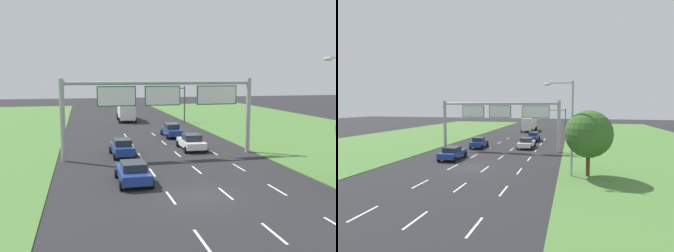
# 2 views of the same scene
# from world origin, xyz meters

# --- Properties ---
(ground_plane) EXTENTS (200.00, 200.00, 0.00)m
(ground_plane) POSITION_xyz_m (0.00, 0.00, 0.00)
(ground_plane) COLOR #262628
(lane_dashes_inner_left) EXTENTS (0.14, 44.40, 0.01)m
(lane_dashes_inner_left) POSITION_xyz_m (-1.75, 3.00, 0.00)
(lane_dashes_inner_left) COLOR white
(lane_dashes_inner_left) RESTS_ON ground_plane
(lane_dashes_inner_right) EXTENTS (0.14, 44.40, 0.01)m
(lane_dashes_inner_right) POSITION_xyz_m (1.75, 3.00, 0.00)
(lane_dashes_inner_right) COLOR white
(lane_dashes_inner_right) RESTS_ON ground_plane
(lane_dashes_slip) EXTENTS (0.14, 44.40, 0.01)m
(lane_dashes_slip) POSITION_xyz_m (5.25, 3.00, 0.00)
(lane_dashes_slip) COLOR white
(lane_dashes_slip) RESTS_ON ground_plane
(car_near_red) EXTENTS (2.25, 4.19, 1.49)m
(car_near_red) POSITION_xyz_m (-3.51, 3.59, 0.76)
(car_near_red) COLOR navy
(car_near_red) RESTS_ON ground_plane
(car_lead_silver) EXTENTS (2.14, 4.17, 1.59)m
(car_lead_silver) POSITION_xyz_m (-3.35, 12.28, 0.80)
(car_lead_silver) COLOR navy
(car_lead_silver) RESTS_ON ground_plane
(car_mid_lane) EXTENTS (2.31, 4.45, 1.56)m
(car_mid_lane) POSITION_xyz_m (3.60, 13.75, 0.77)
(car_mid_lane) COLOR white
(car_mid_lane) RESTS_ON ground_plane
(car_far_ahead) EXTENTS (2.00, 4.36, 1.59)m
(car_far_ahead) POSITION_xyz_m (3.51, 21.66, 0.81)
(car_far_ahead) COLOR navy
(car_far_ahead) RESTS_ON ground_plane
(box_truck) EXTENTS (2.88, 8.14, 3.33)m
(box_truck) POSITION_xyz_m (0.05, 38.63, 1.78)
(box_truck) COLOR silver
(box_truck) RESTS_ON ground_plane
(sign_gantry) EXTENTS (17.24, 0.44, 7.00)m
(sign_gantry) POSITION_xyz_m (0.25, 11.30, 4.97)
(sign_gantry) COLOR #9EA0A5
(sign_gantry) RESTS_ON ground_plane
(traffic_light_mast) EXTENTS (4.76, 0.49, 5.60)m
(traffic_light_mast) POSITION_xyz_m (6.77, 34.71, 3.87)
(traffic_light_mast) COLOR #47494F
(traffic_light_mast) RESTS_ON ground_plane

